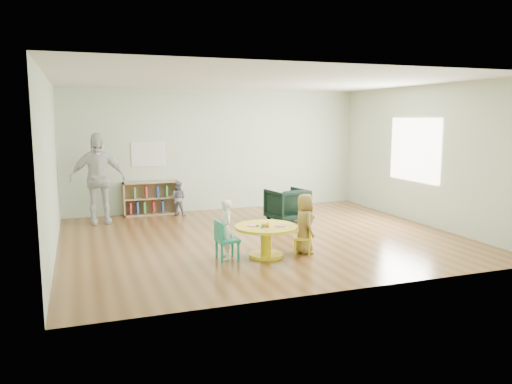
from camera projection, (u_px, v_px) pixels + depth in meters
room at (263, 133)px, 8.82m from camera, size 7.10×7.00×2.80m
activity_table at (266, 235)px, 7.80m from camera, size 0.99×0.99×0.54m
kid_chair_left at (224, 239)px, 7.61m from camera, size 0.35×0.35×0.61m
kid_chair_right at (304, 237)px, 7.99m from camera, size 0.36×0.36×0.51m
bookshelf at (150, 198)px, 11.16m from camera, size 1.20×0.30×0.75m
alphabet_poster at (148, 154)px, 11.14m from camera, size 0.74×0.01×0.54m
armchair at (287, 205)px, 10.47m from camera, size 0.86×0.88×0.69m
child_left at (226, 230)px, 7.66m from camera, size 0.22×0.34×0.92m
child_right at (305, 224)px, 7.97m from camera, size 0.34×0.49×0.97m
toddler at (178, 198)px, 11.06m from camera, size 0.47×0.43×0.77m
adult_caretaker at (98, 178)px, 10.17m from camera, size 1.12×0.53×1.86m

